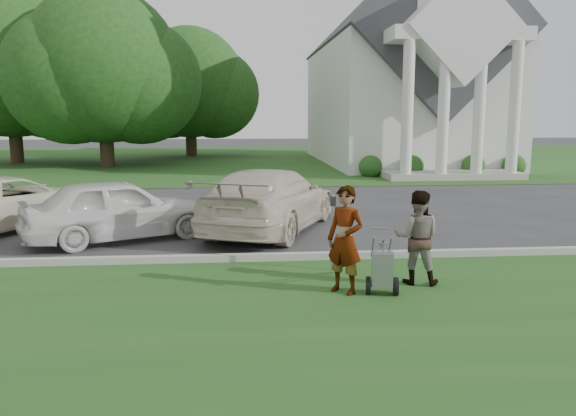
{
  "coord_description": "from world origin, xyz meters",
  "views": [
    {
      "loc": [
        -0.65,
        -10.16,
        2.83
      ],
      "look_at": [
        0.24,
        0.0,
        1.14
      ],
      "focal_mm": 35.0,
      "sensor_mm": 36.0,
      "label": 1
    }
  ],
  "objects": [
    {
      "name": "tree_far",
      "position": [
        -14.01,
        24.99,
        5.69
      ],
      "size": [
        11.64,
        9.2,
        10.73
      ],
      "color": "#332316",
      "rests_on": "ground"
    },
    {
      "name": "curb",
      "position": [
        0.0,
        0.55,
        0.07
      ],
      "size": [
        80.0,
        0.18,
        0.15
      ],
      "primitive_type": "cube",
      "color": "#9E9E93",
      "rests_on": "ground"
    },
    {
      "name": "parking_meter_near",
      "position": [
        1.04,
        -0.22,
        0.88
      ],
      "size": [
        0.1,
        0.09,
        1.4
      ],
      "color": "gray",
      "rests_on": "ground"
    },
    {
      "name": "tree_back",
      "position": [
        -4.01,
        29.99,
        4.73
      ],
      "size": [
        9.61,
        7.6,
        8.89
      ],
      "color": "#332316",
      "rests_on": "ground"
    },
    {
      "name": "car_a",
      "position": [
        -6.49,
        4.48,
        0.66
      ],
      "size": [
        4.32,
        5.23,
        1.33
      ],
      "primitive_type": "imported",
      "rotation": [
        0.0,
        0.0,
        2.61
      ],
      "color": "silver",
      "rests_on": "ground"
    },
    {
      "name": "person_right",
      "position": [
        2.31,
        -1.17,
        0.79
      ],
      "size": [
        0.92,
        0.8,
        1.59
      ],
      "primitive_type": "imported",
      "rotation": [
        0.0,
        0.0,
        2.84
      ],
      "color": "#999999",
      "rests_on": "ground"
    },
    {
      "name": "person_left",
      "position": [
        1.01,
        -1.57,
        0.86
      ],
      "size": [
        0.74,
        0.73,
        1.73
      ],
      "primitive_type": "imported",
      "rotation": [
        0.0,
        0.0,
        -0.75
      ],
      "color": "#999999",
      "rests_on": "ground"
    },
    {
      "name": "car_c",
      "position": [
        0.09,
        3.5,
        0.78
      ],
      "size": [
        4.07,
        5.78,
        1.55
      ],
      "primitive_type": "imported",
      "rotation": [
        0.0,
        0.0,
        2.75
      ],
      "color": "beige",
      "rests_on": "ground"
    },
    {
      "name": "car_b",
      "position": [
        -3.41,
        2.75,
        0.72
      ],
      "size": [
        4.54,
        3.41,
        1.44
      ],
      "primitive_type": "imported",
      "rotation": [
        0.0,
        0.0,
        2.04
      ],
      "color": "silver",
      "rests_on": "ground"
    },
    {
      "name": "tree_left",
      "position": [
        -8.01,
        21.99,
        5.11
      ],
      "size": [
        10.63,
        8.4,
        9.71
      ],
      "color": "#332316",
      "rests_on": "ground"
    },
    {
      "name": "church",
      "position": [
        9.0,
        23.11,
        5.94
      ],
      "size": [
        9.19,
        19.0,
        24.1
      ],
      "color": "white",
      "rests_on": "ground"
    },
    {
      "name": "ground",
      "position": [
        0.0,
        0.0,
        0.0
      ],
      "size": [
        120.0,
        120.0,
        0.0
      ],
      "primitive_type": "plane",
      "color": "#333335",
      "rests_on": "ground"
    },
    {
      "name": "church_lawn",
      "position": [
        0.0,
        27.0,
        0.01
      ],
      "size": [
        80.0,
        30.0,
        0.01
      ],
      "primitive_type": "cube",
      "color": "#21501B",
      "rests_on": "ground"
    },
    {
      "name": "striping_cart",
      "position": [
        1.59,
        -1.71,
        0.4
      ],
      "size": [
        0.59,
        1.06,
        0.93
      ],
      "rotation": [
        0.0,
        0.0,
        -0.19
      ],
      "color": "black",
      "rests_on": "ground"
    },
    {
      "name": "grass_strip",
      "position": [
        0.0,
        -3.0,
        0.01
      ],
      "size": [
        80.0,
        7.0,
        0.01
      ],
      "primitive_type": "cube",
      "color": "#21501B",
      "rests_on": "ground"
    }
  ]
}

